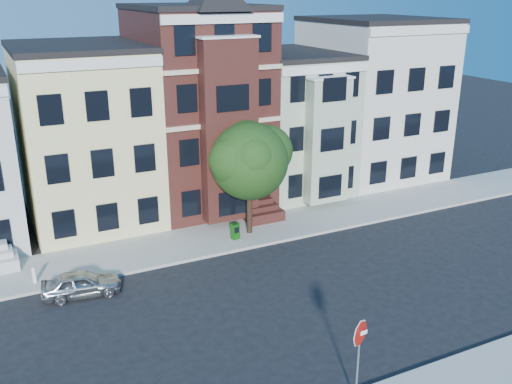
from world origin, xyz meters
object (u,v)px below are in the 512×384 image
parked_car (81,284)px  newspaper_box (235,231)px  street_tree (249,166)px  fire_hydrant (35,276)px  stop_sign (358,355)px

parked_car → newspaper_box: (8.65, 2.35, 0.00)m
street_tree → fire_hydrant: bearing=-175.7°
parked_car → stop_sign: size_ratio=1.04×
street_tree → parked_car: size_ratio=2.25×
parked_car → fire_hydrant: bearing=50.6°
newspaper_box → fire_hydrant: 10.47m
fire_hydrant → stop_sign: size_ratio=0.19×
parked_car → stop_sign: stop_sign is taller
stop_sign → street_tree: bearing=73.2°
newspaper_box → stop_sign: stop_sign is taller
fire_hydrant → stop_sign: (8.78, -13.19, 1.36)m
street_tree → parked_car: bearing=-164.0°
street_tree → newspaper_box: street_tree is taller
street_tree → newspaper_box: 3.65m
street_tree → parked_car: street_tree is taller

